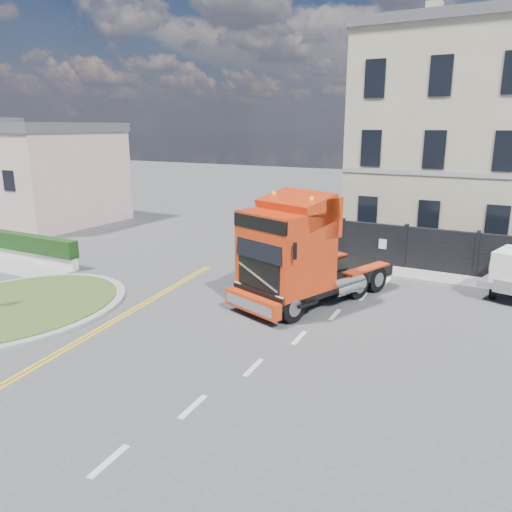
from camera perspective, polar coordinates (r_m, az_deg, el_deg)
The scene contains 8 objects.
ground at distance 17.36m, azimuth -3.49°, elevation -6.95°, with size 120.00×120.00×0.00m, color #424244.
traffic_island at distance 19.96m, azimuth -25.72°, elevation -5.26°, with size 6.80×6.80×0.17m.
hedge_wall at distance 27.03m, azimuth -25.67°, elevation 1.13°, with size 8.00×0.55×1.35m.
seaside_bldg_pink at distance 36.69m, azimuth -23.04°, elevation 8.19°, with size 8.00×8.00×6.00m, color beige.
hoarding_fence at distance 23.33m, azimuth 22.78°, elevation 0.14°, with size 18.80×0.25×2.00m.
georgian_building at distance 30.23m, azimuth 24.33°, elevation 12.22°, with size 12.30×10.30×12.80m.
pavement_far at distance 22.77m, azimuth 20.91°, elevation -2.48°, with size 20.00×1.60×0.12m, color gray.
truck at distance 18.09m, azimuth 4.86°, elevation -0.09°, with size 4.54×7.14×4.01m.
Camera 1 is at (8.70, -13.61, 6.37)m, focal length 35.00 mm.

